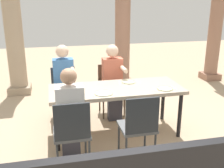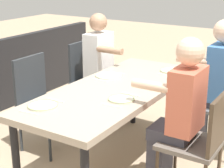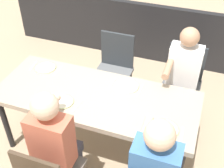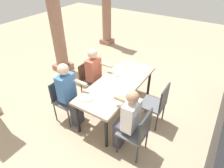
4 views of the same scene
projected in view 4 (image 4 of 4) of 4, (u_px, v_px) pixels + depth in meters
name	position (u px, v px, depth m)	size (l,w,h in m)	color
ground_plane	(117.00, 111.00, 4.31)	(16.00, 16.00, 0.00)	tan
dining_table	(118.00, 85.00, 3.91)	(2.00, 0.80, 0.76)	tan
chair_west_north	(64.00, 97.00, 3.85)	(0.44, 0.44, 0.89)	#5B5E61
chair_west_south	(138.00, 131.00, 3.12)	(0.44, 0.44, 0.94)	#5B5E61
chair_mid_north	(90.00, 78.00, 4.44)	(0.44, 0.44, 0.89)	#6A6158
chair_mid_south	(157.00, 103.00, 3.70)	(0.44, 0.44, 0.94)	#5B5E61
diner_woman_green	(69.00, 93.00, 3.67)	(0.35, 0.50, 1.32)	#3F3F4C
diner_man_white	(96.00, 74.00, 4.26)	(0.34, 0.50, 1.29)	#3F3F4C
diner_guest_third	(127.00, 119.00, 3.13)	(0.35, 0.49, 1.28)	#3F3F4C
stone_column_centre	(56.00, 21.00, 5.02)	(0.45, 0.45, 2.93)	#936B56
stone_column_far	(106.00, 3.00, 6.65)	(0.42, 0.42, 3.00)	#936B56
patio_railing	(220.00, 134.00, 3.18)	(4.40, 0.10, 0.90)	black
plate_0	(87.00, 97.00, 3.46)	(0.25, 0.25, 0.02)	silver
fork_0	(81.00, 102.00, 3.36)	(0.02, 0.17, 0.01)	silver
spoon_0	(92.00, 93.00, 3.57)	(0.02, 0.17, 0.01)	silver
plate_1	(122.00, 92.00, 3.60)	(0.26, 0.26, 0.02)	white
fork_1	(118.00, 96.00, 3.50)	(0.02, 0.17, 0.01)	silver
spoon_1	(126.00, 88.00, 3.71)	(0.02, 0.17, 0.01)	silver
plate_2	(116.00, 74.00, 4.13)	(0.21, 0.21, 0.02)	silver
fork_2	(112.00, 77.00, 4.03)	(0.02, 0.17, 0.01)	silver
spoon_2	(120.00, 71.00, 4.24)	(0.02, 0.17, 0.01)	silver
plate_3	(143.00, 71.00, 4.24)	(0.23, 0.23, 0.02)	silver
fork_3	(140.00, 74.00, 4.14)	(0.02, 0.17, 0.01)	silver
spoon_3	(146.00, 68.00, 4.35)	(0.02, 0.17, 0.01)	silver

